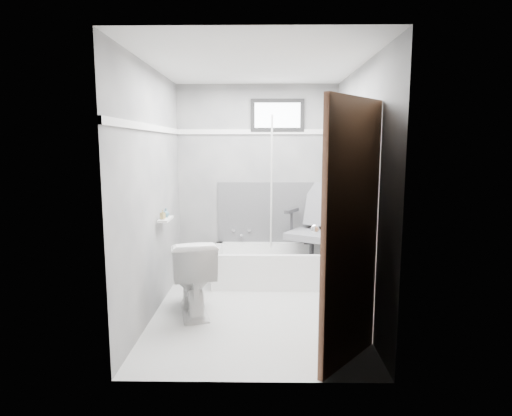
{
  "coord_description": "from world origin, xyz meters",
  "views": [
    {
      "loc": [
        0.07,
        -4.1,
        1.66
      ],
      "look_at": [
        0.0,
        0.35,
        1.0
      ],
      "focal_mm": 30.0,
      "sensor_mm": 36.0,
      "label": 1
    }
  ],
  "objects_px": {
    "bathtub": "(276,265)",
    "office_chair": "(312,228)",
    "toilet": "(193,276)",
    "soap_bottle_a": "(163,214)",
    "door": "(398,244)",
    "soap_bottle_b": "(166,213)"
  },
  "relations": [
    {
      "from": "office_chair",
      "to": "soap_bottle_b",
      "type": "relative_size",
      "value": 11.63
    },
    {
      "from": "door",
      "to": "soap_bottle_b",
      "type": "height_order",
      "value": "door"
    },
    {
      "from": "bathtub",
      "to": "toilet",
      "type": "height_order",
      "value": "toilet"
    },
    {
      "from": "office_chair",
      "to": "soap_bottle_a",
      "type": "xyz_separation_m",
      "value": [
        -1.61,
        -0.83,
        0.3
      ]
    },
    {
      "from": "office_chair",
      "to": "toilet",
      "type": "relative_size",
      "value": 1.42
    },
    {
      "from": "office_chair",
      "to": "door",
      "type": "distance_m",
      "value": 2.29
    },
    {
      "from": "bathtub",
      "to": "office_chair",
      "type": "relative_size",
      "value": 1.38
    },
    {
      "from": "door",
      "to": "soap_bottle_a",
      "type": "distance_m",
      "value": 2.39
    },
    {
      "from": "soap_bottle_b",
      "to": "soap_bottle_a",
      "type": "bearing_deg",
      "value": -90.0
    },
    {
      "from": "toilet",
      "to": "office_chair",
      "type": "bearing_deg",
      "value": -156.37
    },
    {
      "from": "door",
      "to": "soap_bottle_a",
      "type": "height_order",
      "value": "door"
    },
    {
      "from": "door",
      "to": "office_chair",
      "type": "bearing_deg",
      "value": 97.94
    },
    {
      "from": "bathtub",
      "to": "soap_bottle_a",
      "type": "distance_m",
      "value": 1.6
    },
    {
      "from": "soap_bottle_a",
      "to": "toilet",
      "type": "bearing_deg",
      "value": -28.59
    },
    {
      "from": "toilet",
      "to": "bathtub",
      "type": "bearing_deg",
      "value": -145.64
    },
    {
      "from": "bathtub",
      "to": "toilet",
      "type": "relative_size",
      "value": 1.96
    },
    {
      "from": "bathtub",
      "to": "soap_bottle_a",
      "type": "bearing_deg",
      "value": -145.9
    },
    {
      "from": "door",
      "to": "bathtub",
      "type": "bearing_deg",
      "value": 108.75
    },
    {
      "from": "toilet",
      "to": "soap_bottle_b",
      "type": "xyz_separation_m",
      "value": [
        -0.32,
        0.31,
        0.58
      ]
    },
    {
      "from": "door",
      "to": "soap_bottle_a",
      "type": "relative_size",
      "value": 21.43
    },
    {
      "from": "soap_bottle_b",
      "to": "toilet",
      "type": "bearing_deg",
      "value": -44.5
    },
    {
      "from": "door",
      "to": "soap_bottle_a",
      "type": "bearing_deg",
      "value": 143.56
    }
  ]
}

